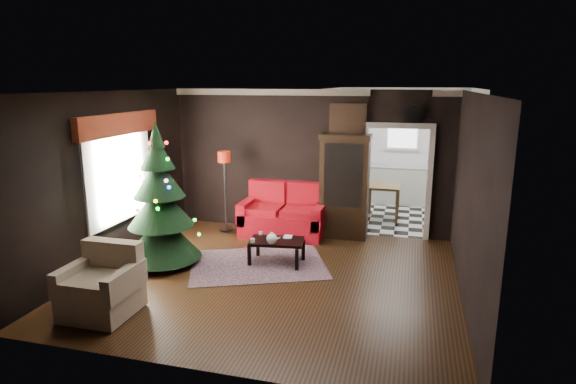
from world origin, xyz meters
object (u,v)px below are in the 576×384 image
(floor_lamp, at_px, (225,191))
(teapot, at_px, (272,238))
(armchair, at_px, (100,282))
(wall_clock, at_px, (414,113))
(kitchen_table, at_px, (383,202))
(christmas_tree, at_px, (160,202))
(loveseat, at_px, (283,210))
(coffee_table, at_px, (277,251))
(curio_cabinet, at_px, (344,189))

(floor_lamp, height_order, teapot, floor_lamp)
(armchair, bearing_deg, teapot, 51.43)
(floor_lamp, distance_m, wall_clock, 3.87)
(teapot, height_order, kitchen_table, kitchen_table)
(floor_lamp, xyz_separation_m, wall_clock, (3.51, 0.50, 1.55))
(floor_lamp, relative_size, christmas_tree, 0.66)
(armchair, bearing_deg, christmas_tree, 94.34)
(loveseat, distance_m, coffee_table, 1.52)
(curio_cabinet, xyz_separation_m, armchair, (-2.54, -3.97, -0.49))
(kitchen_table, bearing_deg, coffee_table, -115.87)
(curio_cabinet, bearing_deg, coffee_table, -117.06)
(coffee_table, bearing_deg, floor_lamp, 136.85)
(coffee_table, relative_size, teapot, 4.33)
(armchair, xyz_separation_m, teapot, (1.66, 2.08, 0.04))
(teapot, bearing_deg, curio_cabinet, 65.07)
(christmas_tree, xyz_separation_m, teapot, (1.80, 0.27, -0.55))
(armchair, bearing_deg, curio_cabinet, 57.39)
(wall_clock, bearing_deg, loveseat, -170.34)
(floor_lamp, xyz_separation_m, christmas_tree, (-0.36, -1.84, 0.22))
(loveseat, xyz_separation_m, teapot, (0.27, -1.67, -0.00))
(christmas_tree, bearing_deg, armchair, -85.61)
(curio_cabinet, distance_m, coffee_table, 2.03)
(kitchen_table, bearing_deg, christmas_tree, -132.78)
(loveseat, relative_size, kitchen_table, 2.27)
(kitchen_table, bearing_deg, curio_cabinet, -114.44)
(curio_cabinet, relative_size, armchair, 2.15)
(coffee_table, bearing_deg, teapot, -95.39)
(curio_cabinet, bearing_deg, armchair, -122.55)
(christmas_tree, relative_size, teapot, 11.95)
(loveseat, xyz_separation_m, armchair, (-1.39, -3.75, -0.04))
(curio_cabinet, bearing_deg, kitchen_table, 65.56)
(curio_cabinet, distance_m, floor_lamp, 2.34)
(loveseat, distance_m, curio_cabinet, 1.25)
(loveseat, height_order, kitchen_table, loveseat)
(christmas_tree, relative_size, coffee_table, 2.76)
(wall_clock, bearing_deg, christmas_tree, -148.84)
(christmas_tree, distance_m, kitchen_table, 4.94)
(coffee_table, bearing_deg, christmas_tree, -165.16)
(armchair, bearing_deg, coffee_table, 53.74)
(armchair, xyz_separation_m, coffee_table, (1.68, 2.29, -0.25))
(coffee_table, distance_m, wall_clock, 3.53)
(curio_cabinet, bearing_deg, christmas_tree, -141.04)
(armchair, height_order, teapot, armchair)
(floor_lamp, distance_m, kitchen_table, 3.47)
(floor_lamp, relative_size, armchair, 1.80)
(teapot, bearing_deg, armchair, -128.52)
(kitchen_table, bearing_deg, floor_lamp, -149.43)
(christmas_tree, distance_m, teapot, 1.90)
(kitchen_table, bearing_deg, armchair, -120.53)
(teapot, relative_size, kitchen_table, 0.27)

